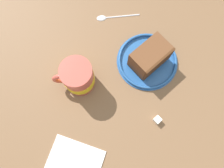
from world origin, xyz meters
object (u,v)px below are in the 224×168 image
object	(u,v)px
teaspoon	(109,17)
small_plate	(147,61)
cake_slice	(150,57)
tea_mug	(78,77)
sugar_cube	(157,120)

from	to	relation	value
teaspoon	small_plate	bearing A→B (deg)	58.72
cake_slice	teaspoon	distance (cm)	19.12
small_plate	tea_mug	distance (cm)	20.76
small_plate	tea_mug	size ratio (longest dim) A/B	1.69
teaspoon	sugar_cube	bearing A→B (deg)	43.76
teaspoon	tea_mug	bearing A→B (deg)	-0.16
tea_mug	sugar_cube	size ratio (longest dim) A/B	6.07
cake_slice	teaspoon	bearing A→B (deg)	-121.23
tea_mug	teaspoon	world-z (taller)	tea_mug
teaspoon	sugar_cube	size ratio (longest dim) A/B	7.20
tea_mug	small_plate	bearing A→B (deg)	128.95
small_plate	tea_mug	world-z (taller)	tea_mug
tea_mug	sugar_cube	xyz separation A→B (cm)	(2.41, 23.83, -3.75)
cake_slice	sugar_cube	size ratio (longest dim) A/B	7.13
sugar_cube	teaspoon	bearing A→B (deg)	-136.24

